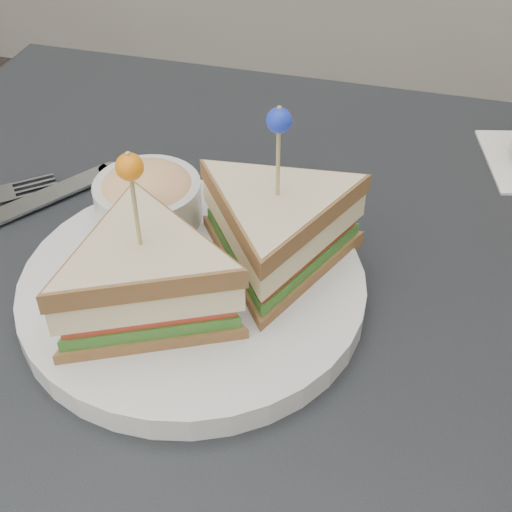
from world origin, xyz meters
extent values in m
cube|color=black|center=(0.00, 0.00, 0.73)|extent=(0.80, 0.80, 0.03)
cylinder|color=black|center=(-0.35, 0.35, 0.36)|extent=(0.04, 0.04, 0.72)
cylinder|color=silver|center=(-0.04, 0.00, 0.76)|extent=(0.29, 0.29, 0.02)
cylinder|color=silver|center=(-0.04, 0.00, 0.77)|extent=(0.29, 0.29, 0.00)
cylinder|color=tan|center=(-0.06, -0.04, 0.87)|extent=(0.00, 0.00, 0.08)
sphere|color=orange|center=(-0.06, -0.04, 0.90)|extent=(0.02, 0.02, 0.02)
cylinder|color=tan|center=(0.02, 0.04, 0.87)|extent=(0.00, 0.00, 0.08)
sphere|color=#162BAA|center=(0.02, 0.04, 0.90)|extent=(0.02, 0.02, 0.02)
cylinder|color=silver|center=(-0.10, 0.07, 0.79)|extent=(0.10, 0.10, 0.04)
ellipsoid|color=#E0B772|center=(-0.10, 0.07, 0.80)|extent=(0.09, 0.09, 0.04)
cube|color=silver|center=(-0.25, 0.09, 0.75)|extent=(0.03, 0.03, 0.00)
cube|color=silver|center=(-0.21, 0.10, 0.75)|extent=(0.09, 0.12, 0.00)
cylinder|color=silver|center=(-0.18, 0.15, 0.75)|extent=(0.03, 0.03, 0.00)
camera|label=1|loc=(0.11, -0.38, 1.14)|focal=50.00mm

